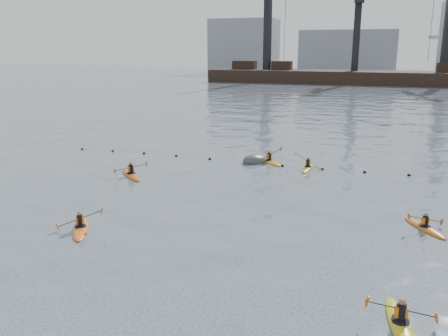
{
  "coord_description": "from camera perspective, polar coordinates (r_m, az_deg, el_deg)",
  "views": [
    {
      "loc": [
        8.08,
        -12.1,
        8.78
      ],
      "look_at": [
        0.52,
        10.0,
        2.8
      ],
      "focal_mm": 38.0,
      "sensor_mm": 36.0,
      "label": 1
    }
  ],
  "objects": [
    {
      "name": "kayaker_5",
      "position": [
        37.33,
        5.44,
        0.85
      ],
      "size": [
        2.82,
        2.85,
        1.26
      ],
      "rotation": [
        0.0,
        0.0,
        0.78
      ],
      "color": "orange",
      "rests_on": "ground"
    },
    {
      "name": "kayaker_3",
      "position": [
        35.73,
        10.06,
        0.06
      ],
      "size": [
        2.21,
        3.16,
        1.32
      ],
      "rotation": [
        0.0,
        0.0,
        -0.04
      ],
      "color": "gold",
      "rests_on": "ground"
    },
    {
      "name": "kayaker_4",
      "position": [
        25.73,
        22.99,
        -6.57
      ],
      "size": [
        2.21,
        2.89,
        1.05
      ],
      "rotation": [
        0.0,
        0.0,
        3.73
      ],
      "color": "#C85A12",
      "rests_on": "ground"
    },
    {
      "name": "barge_pier",
      "position": [
        122.58,
        15.25,
        10.65
      ],
      "size": [
        72.0,
        19.3,
        29.5
      ],
      "color": "black",
      "rests_on": "ground"
    },
    {
      "name": "kayaker_0",
      "position": [
        24.67,
        -16.88,
        -6.89
      ],
      "size": [
        2.34,
        3.21,
        1.21
      ],
      "rotation": [
        0.0,
        0.0,
        0.55
      ],
      "color": "orange",
      "rests_on": "ground"
    },
    {
      "name": "skyline",
      "position": [
        162.48,
        17.36,
        13.9
      ],
      "size": [
        141.0,
        28.0,
        22.0
      ],
      "color": "gray",
      "rests_on": "ground"
    },
    {
      "name": "kayaker_1",
      "position": [
        17.15,
        20.43,
        -17.03
      ],
      "size": [
        2.28,
        3.48,
        1.1
      ],
      "rotation": [
        0.0,
        0.0,
        0.19
      ],
      "color": "gold",
      "rests_on": "ground"
    },
    {
      "name": "ground",
      "position": [
        17.0,
        -13.27,
        -17.17
      ],
      "size": [
        400.0,
        400.0,
        0.0
      ],
      "primitive_type": "plane",
      "color": "#323A49",
      "rests_on": "ground"
    },
    {
      "name": "mooring_buoy",
      "position": [
        37.3,
        3.87,
        0.71
      ],
      "size": [
        2.75,
        2.95,
        1.69
      ],
      "primitive_type": "ellipsoid",
      "rotation": [
        0.0,
        0.21,
        0.9
      ],
      "color": "#393C3E",
      "rests_on": "ground"
    },
    {
      "name": "kayaker_2",
      "position": [
        33.87,
        -11.11,
        -0.75
      ],
      "size": [
        3.07,
        3.0,
        1.15
      ],
      "rotation": [
        0.0,
        0.0,
        0.8
      ],
      "color": "#CA5713",
      "rests_on": "ground"
    },
    {
      "name": "float_line",
      "position": [
        36.74,
        4.83,
        0.53
      ],
      "size": [
        33.24,
        0.73,
        0.24
      ],
      "color": "black",
      "rests_on": "ground"
    }
  ]
}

